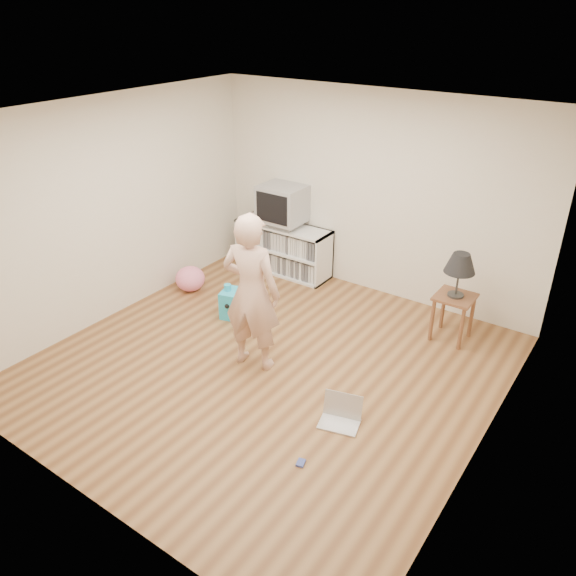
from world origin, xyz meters
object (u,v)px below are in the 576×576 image
Objects in this scene: crt_tv at (283,203)px; plush_pink at (190,279)px; table_lamp at (460,264)px; plush_blue at (237,304)px; laptop at (341,415)px; dvd_deck at (283,223)px; side_table at (454,306)px; person at (251,293)px; media_unit at (284,248)px.

crt_tv reaches higher than plush_pink.
plush_blue is at bearing -156.09° from table_lamp.
crt_tv reaches higher than table_lamp.
laptop is at bearing -45.26° from crt_tv.
table_lamp is at bearing -8.03° from dvd_deck.
side_table is 2.02m from laptop.
plush_blue reaches higher than plush_pink.
side_table is 2.34m from person.
person reaches higher than media_unit.
media_unit is 2.40m from person.
side_table is at bearing 66.00° from laptop.
laptop is at bearing -98.82° from table_lamp.
side_table is (2.62, -0.39, 0.07)m from media_unit.
dvd_deck is at bearing -90.00° from media_unit.
plush_blue is at bearing -78.09° from media_unit.
media_unit is 3.11× the size of dvd_deck.
side_table reaches higher than plush_pink.
laptop is (-0.31, -1.97, -0.87)m from table_lamp.
person is (1.07, -2.06, -0.17)m from crt_tv.
side_table is 1.29× the size of laptop.
dvd_deck is at bearing 171.97° from table_lamp.
dvd_deck is at bearing 119.52° from laptop.
person is at bearing -57.23° from plush_blue.
table_lamp is at bearing 14.18° from plush_pink.
dvd_deck is 1.54m from plush_blue.
crt_tv is (0.00, -0.02, 0.67)m from media_unit.
person is 4.00× the size of laptop.
plush_pink is at bearing 144.02° from laptop.
person reaches higher than table_lamp.
side_table is 0.32× the size of person.
media_unit is at bearing 171.63° from side_table.
crt_tv is at bearing 172.04° from side_table.
side_table is at bearing -8.37° from media_unit.
table_lamp is 2.18m from laptop.
table_lamp reaches higher than plush_pink.
dvd_deck is at bearing 90.00° from crt_tv.
media_unit is 3.58× the size of plush_pink.
table_lamp is (2.62, -0.37, 0.21)m from dvd_deck.
side_table reaches higher than plush_blue.
plush_pink is (-0.68, -1.22, -0.18)m from media_unit.
crt_tv is at bearing 119.56° from laptop.
media_unit reaches higher than laptop.
laptop is at bearing 156.22° from person.
side_table is 1.27× the size of plush_blue.
person reaches higher than laptop.
side_table is at bearing -7.96° from crt_tv.
table_lamp is at bearing -143.74° from person.
person is 1.50m from laptop.
person is 1.22m from plush_blue.
side_table is 0.53m from table_lamp.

